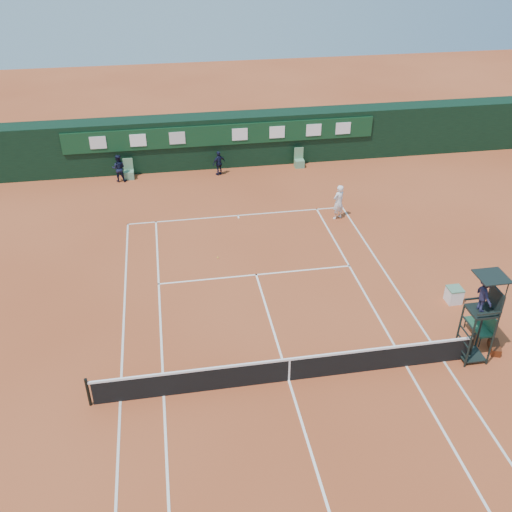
{
  "coord_description": "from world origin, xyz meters",
  "views": [
    {
      "loc": [
        -3.41,
        -13.49,
        13.48
      ],
      "look_at": [
        -0.08,
        6.0,
        1.2
      ],
      "focal_mm": 40.0,
      "sensor_mm": 36.0,
      "label": 1
    }
  ],
  "objects": [
    {
      "name": "umpire_chair",
      "position": [
        6.45,
        0.03,
        2.46
      ],
      "size": [
        0.96,
        0.95,
        3.42
      ],
      "color": "black",
      "rests_on": "ground"
    },
    {
      "name": "player",
      "position": [
        4.88,
        10.78,
        0.9
      ],
      "size": [
        0.78,
        0.68,
        1.8
      ],
      "primitive_type": "imported",
      "rotation": [
        0.0,
        0.0,
        3.6
      ],
      "color": "white",
      "rests_on": "ground"
    },
    {
      "name": "back_wall",
      "position": [
        0.0,
        18.74,
        1.51
      ],
      "size": [
        40.0,
        1.65,
        3.0
      ],
      "color": "black",
      "rests_on": "ground"
    },
    {
      "name": "tennis_ball",
      "position": [
        -1.46,
        8.02,
        0.03
      ],
      "size": [
        0.06,
        0.06,
        0.06
      ],
      "primitive_type": "sphere",
      "color": "yellow",
      "rests_on": "ground"
    },
    {
      "name": "ball_kid_left",
      "position": [
        -6.01,
        17.19,
        0.79
      ],
      "size": [
        0.84,
        0.69,
        1.57
      ],
      "primitive_type": "imported",
      "rotation": [
        0.0,
        0.0,
        3.0
      ],
      "color": "black",
      "rests_on": "ground"
    },
    {
      "name": "court_lines",
      "position": [
        0.0,
        0.0,
        0.01
      ],
      "size": [
        11.05,
        23.85,
        0.01
      ],
      "color": "silver",
      "rests_on": "ground"
    },
    {
      "name": "player_bench",
      "position": [
        7.38,
        1.05,
        0.6
      ],
      "size": [
        0.56,
        1.2,
        1.1
      ],
      "color": "#1B442D",
      "rests_on": "ground"
    },
    {
      "name": "linesman_chair_left",
      "position": [
        -5.5,
        17.48,
        0.32
      ],
      "size": [
        0.55,
        0.5,
        1.15
      ],
      "color": "#639771",
      "rests_on": "ground"
    },
    {
      "name": "cooler",
      "position": [
        7.38,
        3.21,
        0.33
      ],
      "size": [
        0.57,
        0.57,
        0.65
      ],
      "color": "white",
      "rests_on": "ground"
    },
    {
      "name": "ball_kid_right",
      "position": [
        -0.34,
        17.14,
        0.72
      ],
      "size": [
        0.9,
        0.71,
        1.43
      ],
      "primitive_type": "imported",
      "rotation": [
        0.0,
        0.0,
        3.64
      ],
      "color": "black",
      "rests_on": "ground"
    },
    {
      "name": "tennis_bag",
      "position": [
        7.48,
        0.24,
        0.14
      ],
      "size": [
        0.55,
        0.81,
        0.28
      ],
      "primitive_type": "cube",
      "rotation": [
        0.0,
        0.0,
        -0.32
      ],
      "color": "black",
      "rests_on": "ground"
    },
    {
      "name": "linesman_chair_right",
      "position": [
        4.5,
        17.48,
        0.32
      ],
      "size": [
        0.55,
        0.5,
        1.15
      ],
      "color": "#60926B",
      "rests_on": "ground"
    },
    {
      "name": "ground",
      "position": [
        0.0,
        0.0,
        0.0
      ],
      "size": [
        90.0,
        90.0,
        0.0
      ],
      "primitive_type": "plane",
      "color": "#B9522B",
      "rests_on": "ground"
    },
    {
      "name": "tennis_net",
      "position": [
        0.0,
        0.0,
        0.51
      ],
      "size": [
        12.9,
        0.1,
        1.1
      ],
      "color": "black",
      "rests_on": "ground"
    }
  ]
}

